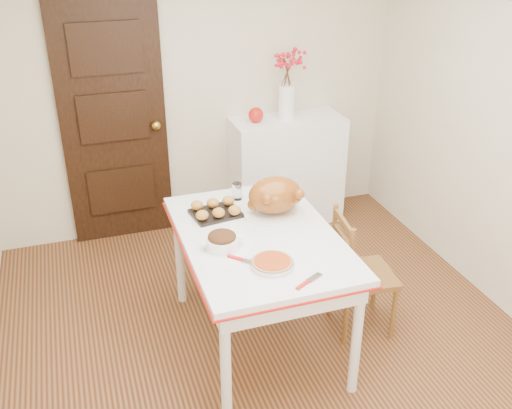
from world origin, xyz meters
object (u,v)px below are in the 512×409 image
object	(u,v)px
kitchen_table	(258,290)
chair_oak	(364,272)
pumpkin_pie	(272,262)
turkey_platter	(275,197)
sideboard	(287,170)

from	to	relation	value
kitchen_table	chair_oak	size ratio (longest dim) A/B	1.56
kitchen_table	chair_oak	world-z (taller)	chair_oak
kitchen_table	pumpkin_pie	xyz separation A→B (m)	(-0.04, -0.36, 0.44)
turkey_platter	pumpkin_pie	bearing A→B (deg)	-92.04
kitchen_table	turkey_platter	size ratio (longest dim) A/B	3.39
kitchen_table	turkey_platter	bearing A→B (deg)	48.96
chair_oak	kitchen_table	bearing A→B (deg)	91.31
sideboard	kitchen_table	bearing A→B (deg)	-117.02
sideboard	turkey_platter	bearing A→B (deg)	-114.47
kitchen_table	pumpkin_pie	world-z (taller)	pumpkin_pie
kitchen_table	turkey_platter	world-z (taller)	turkey_platter
chair_oak	turkey_platter	world-z (taller)	turkey_platter
pumpkin_pie	kitchen_table	bearing A→B (deg)	83.30
kitchen_table	pumpkin_pie	distance (m)	0.57
chair_oak	turkey_platter	bearing A→B (deg)	69.66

